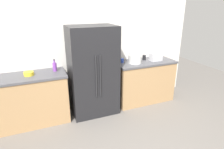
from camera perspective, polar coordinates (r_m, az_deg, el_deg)
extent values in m
cube|color=silver|center=(4.02, -6.90, 10.33)|extent=(4.72, 0.10, 2.87)
cube|color=tan|center=(3.84, -24.17, -7.31)|extent=(1.45, 0.59, 0.90)
cube|color=#4C4C51|center=(3.66, -25.19, -0.75)|extent=(1.48, 0.62, 0.04)
cube|color=tan|center=(4.42, 9.33, -2.20)|extent=(1.30, 0.59, 0.90)
cube|color=#4C4C51|center=(4.27, 9.67, 3.64)|extent=(1.33, 0.62, 0.04)
cube|color=black|center=(3.77, -5.69, 0.99)|extent=(0.90, 0.64, 1.75)
cylinder|color=#262628|center=(3.46, -4.70, -0.75)|extent=(0.02, 0.02, 0.79)
cylinder|color=#262628|center=(3.48, -3.44, -0.58)|extent=(0.02, 0.02, 0.79)
cube|color=silver|center=(4.34, 12.88, 5.10)|extent=(0.25, 0.17, 0.17)
cylinder|color=white|center=(4.07, 6.81, 4.62)|extent=(0.27, 0.27, 0.18)
sphere|color=white|center=(4.05, 6.86, 5.86)|extent=(0.25, 0.25, 0.25)
cylinder|color=purple|center=(3.70, -16.66, 2.15)|extent=(0.07, 0.07, 0.16)
cylinder|color=purple|center=(3.67, -16.82, 3.71)|extent=(0.03, 0.03, 0.05)
cylinder|color=#333338|center=(3.66, -16.88, 4.23)|extent=(0.03, 0.03, 0.02)
cylinder|color=black|center=(4.36, 9.52, 5.01)|extent=(0.08, 0.08, 0.11)
cylinder|color=blue|center=(4.11, 3.00, 4.18)|extent=(0.07, 0.07, 0.09)
cylinder|color=yellow|center=(3.64, -23.52, 0.26)|extent=(0.17, 0.17, 0.07)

